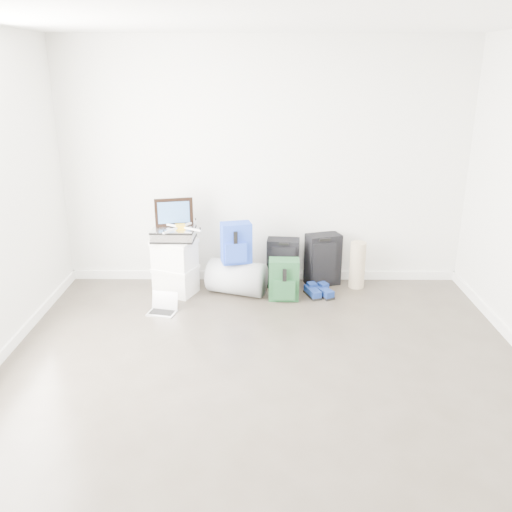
{
  "coord_description": "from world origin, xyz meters",
  "views": [
    {
      "loc": [
        -0.04,
        -3.46,
        2.38
      ],
      "look_at": [
        -0.08,
        1.9,
        0.5
      ],
      "focal_mm": 38.0,
      "sensor_mm": 36.0,
      "label": 1
    }
  ],
  "objects_px": {
    "boxes_stack": "(175,267)",
    "briefcase": "(174,234)",
    "duffel_bag": "(237,277)",
    "large_suitcase": "(283,263)",
    "carry_on": "(323,260)",
    "laptop": "(163,307)"
  },
  "relations": [
    {
      "from": "briefcase",
      "to": "laptop",
      "type": "height_order",
      "value": "briefcase"
    },
    {
      "from": "briefcase",
      "to": "large_suitcase",
      "type": "height_order",
      "value": "briefcase"
    },
    {
      "from": "large_suitcase",
      "to": "carry_on",
      "type": "height_order",
      "value": "carry_on"
    },
    {
      "from": "duffel_bag",
      "to": "large_suitcase",
      "type": "xyz_separation_m",
      "value": [
        0.52,
        0.23,
        0.09
      ]
    },
    {
      "from": "carry_on",
      "to": "laptop",
      "type": "bearing_deg",
      "value": -173.42
    },
    {
      "from": "large_suitcase",
      "to": "laptop",
      "type": "xyz_separation_m",
      "value": [
        -1.25,
        -0.71,
        -0.23
      ]
    },
    {
      "from": "boxes_stack",
      "to": "duffel_bag",
      "type": "height_order",
      "value": "boxes_stack"
    },
    {
      "from": "large_suitcase",
      "to": "carry_on",
      "type": "xyz_separation_m",
      "value": [
        0.46,
        0.06,
        0.02
      ]
    },
    {
      "from": "duffel_bag",
      "to": "carry_on",
      "type": "bearing_deg",
      "value": 36.19
    },
    {
      "from": "boxes_stack",
      "to": "duffel_bag",
      "type": "distance_m",
      "value": 0.68
    },
    {
      "from": "large_suitcase",
      "to": "duffel_bag",
      "type": "bearing_deg",
      "value": -150.76
    },
    {
      "from": "carry_on",
      "to": "laptop",
      "type": "xyz_separation_m",
      "value": [
        -1.71,
        -0.77,
        -0.25
      ]
    },
    {
      "from": "boxes_stack",
      "to": "briefcase",
      "type": "xyz_separation_m",
      "value": [
        -0.0,
        0.0,
        0.37
      ]
    },
    {
      "from": "briefcase",
      "to": "carry_on",
      "type": "distance_m",
      "value": 1.71
    },
    {
      "from": "boxes_stack",
      "to": "laptop",
      "type": "relative_size",
      "value": 1.96
    },
    {
      "from": "carry_on",
      "to": "duffel_bag",
      "type": "bearing_deg",
      "value": 178.61
    },
    {
      "from": "briefcase",
      "to": "large_suitcase",
      "type": "distance_m",
      "value": 1.27
    },
    {
      "from": "duffel_bag",
      "to": "laptop",
      "type": "distance_m",
      "value": 0.89
    },
    {
      "from": "briefcase",
      "to": "laptop",
      "type": "bearing_deg",
      "value": -95.85
    },
    {
      "from": "large_suitcase",
      "to": "boxes_stack",
      "type": "bearing_deg",
      "value": -163.86
    },
    {
      "from": "briefcase",
      "to": "duffel_bag",
      "type": "relative_size",
      "value": 0.73
    },
    {
      "from": "briefcase",
      "to": "large_suitcase",
      "type": "xyz_separation_m",
      "value": [
        1.19,
        0.22,
        -0.4
      ]
    }
  ]
}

